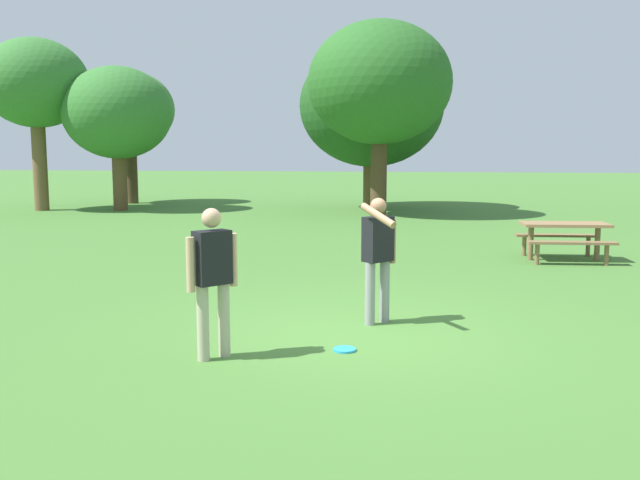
% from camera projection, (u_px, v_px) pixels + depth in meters
% --- Properties ---
extents(ground_plane, '(120.00, 120.00, 0.00)m').
position_uv_depth(ground_plane, '(363.00, 332.00, 8.55)').
color(ground_plane, '#447530').
extents(person_thrower, '(0.48, 0.84, 1.64)m').
position_uv_depth(person_thrower, '(379.00, 251.00, 8.85)').
color(person_thrower, gray).
rests_on(person_thrower, ground).
extents(person_catcher, '(0.45, 0.47, 1.64)m').
position_uv_depth(person_catcher, '(213.00, 273.00, 7.36)').
color(person_catcher, '#B7AD93').
rests_on(person_catcher, ground).
extents(frisbee, '(0.26, 0.26, 0.03)m').
position_uv_depth(frisbee, '(344.00, 350.00, 7.76)').
color(frisbee, '#2D9EDB').
rests_on(frisbee, ground).
extents(picnic_table_near, '(1.78, 1.52, 0.77)m').
position_uv_depth(picnic_table_near, '(564.00, 233.00, 13.97)').
color(picnic_table_near, olive).
rests_on(picnic_table_near, ground).
extents(tree_tall_left, '(3.77, 3.77, 6.22)m').
position_uv_depth(tree_tall_left, '(36.00, 84.00, 24.81)').
color(tree_tall_left, brown).
rests_on(tree_tall_left, ground).
extents(tree_broad_center, '(3.70, 3.70, 5.44)m').
position_uv_depth(tree_broad_center, '(129.00, 110.00, 28.25)').
color(tree_broad_center, '#4C3823').
rests_on(tree_broad_center, ground).
extents(tree_far_right, '(3.92, 3.92, 5.23)m').
position_uv_depth(tree_far_right, '(117.00, 113.00, 24.96)').
color(tree_far_right, brown).
rests_on(tree_far_right, ground).
extents(tree_slender_mid, '(5.44, 5.44, 6.20)m').
position_uv_depth(tree_slender_mid, '(371.00, 106.00, 25.96)').
color(tree_slender_mid, brown).
rests_on(tree_slender_mid, ground).
extents(tree_back_left, '(4.81, 4.81, 6.49)m').
position_uv_depth(tree_back_left, '(380.00, 84.00, 22.89)').
color(tree_back_left, '#4C3823').
rests_on(tree_back_left, ground).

